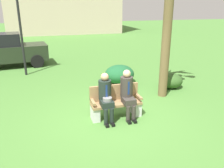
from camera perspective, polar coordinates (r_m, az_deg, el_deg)
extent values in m
plane|color=#467932|center=(6.43, 0.34, -8.73)|extent=(80.00, 80.00, 0.00)
cube|color=#99754C|center=(6.38, 1.03, -4.82)|extent=(1.40, 0.44, 0.07)
cube|color=#99754C|center=(6.45, 0.54, -2.05)|extent=(1.40, 0.06, 0.45)
cube|color=#99754C|center=(6.17, -4.80, -4.36)|extent=(0.08, 0.44, 0.06)
cube|color=#99754C|center=(6.54, 6.54, -3.04)|extent=(0.08, 0.44, 0.06)
cube|color=silver|center=(6.33, -4.18, -7.29)|extent=(0.20, 0.37, 0.38)
cube|color=silver|center=(6.66, 5.95, -5.97)|extent=(0.20, 0.37, 0.38)
cube|color=#1E2823|center=(6.10, -1.29, -4.78)|extent=(0.32, 0.38, 0.16)
cylinder|color=#1E2823|center=(6.05, -1.52, -8.21)|extent=(0.11, 0.11, 0.45)
cylinder|color=#1E2823|center=(6.09, -0.05, -8.01)|extent=(0.11, 0.11, 0.45)
cube|color=black|center=(6.09, -1.35, -10.05)|extent=(0.09, 0.22, 0.07)
cube|color=black|center=(6.13, 0.11, -9.84)|extent=(0.09, 0.22, 0.07)
cylinder|color=#1E2823|center=(6.16, -1.78, -1.43)|extent=(0.34, 0.34, 0.53)
cube|color=navy|center=(6.00, -1.37, -1.77)|extent=(0.05, 0.01, 0.34)
sphere|color=tan|center=(6.04, -1.81, 1.76)|extent=(0.21, 0.21, 0.21)
cylinder|color=gray|center=(6.04, -1.16, -3.75)|extent=(0.24, 0.24, 0.09)
cube|color=#38332D|center=(6.28, 4.14, -4.12)|extent=(0.32, 0.38, 0.16)
cylinder|color=#38332D|center=(6.22, 4.00, -7.45)|extent=(0.11, 0.11, 0.45)
cylinder|color=#38332D|center=(6.27, 5.38, -7.25)|extent=(0.11, 0.11, 0.45)
cube|color=black|center=(6.26, 4.15, -9.24)|extent=(0.09, 0.22, 0.07)
cube|color=black|center=(6.31, 5.53, -9.03)|extent=(0.09, 0.22, 0.07)
cylinder|color=#38332D|center=(6.32, 3.60, -0.71)|extent=(0.34, 0.34, 0.56)
cube|color=navy|center=(6.17, 4.13, -1.02)|extent=(0.05, 0.01, 0.36)
sphere|color=tan|center=(6.21, 3.67, 2.57)|extent=(0.21, 0.21, 0.21)
cylinder|color=brown|center=(7.71, 13.54, 14.17)|extent=(0.30, 0.30, 4.83)
ellipsoid|color=#1E5B30|center=(9.24, 1.86, 2.45)|extent=(1.18, 1.08, 0.73)
ellipsoid|color=#315522|center=(9.00, 14.37, 0.78)|extent=(0.88, 0.80, 0.55)
cube|color=#232D1E|center=(12.84, -24.59, 6.95)|extent=(4.05, 1.98, 0.76)
cube|color=black|center=(12.74, -25.68, 9.84)|extent=(1.84, 1.54, 0.60)
cylinder|color=black|center=(13.71, -18.65, 6.70)|extent=(0.65, 0.21, 0.64)
cylinder|color=black|center=(12.18, -17.96, 5.35)|extent=(0.65, 0.21, 0.64)
cylinder|color=black|center=(10.80, -21.55, 11.70)|extent=(0.10, 0.10, 3.74)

